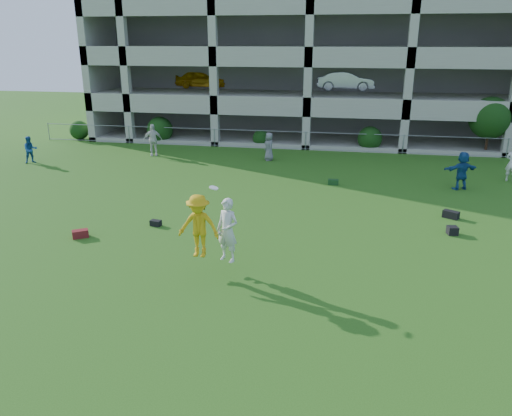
% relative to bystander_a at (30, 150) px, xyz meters
% --- Properties ---
extents(ground, '(100.00, 100.00, 0.00)m').
position_rel_bystander_a_xyz_m(ground, '(15.09, -12.60, -0.77)').
color(ground, '#235114').
rests_on(ground, ground).
extents(bystander_a, '(0.94, 0.94, 1.53)m').
position_rel_bystander_a_xyz_m(bystander_a, '(0.00, 0.00, 0.00)').
color(bystander_a, '#1F4E90').
rests_on(bystander_a, ground).
extents(bystander_b, '(1.21, 0.87, 1.91)m').
position_rel_bystander_a_xyz_m(bystander_b, '(6.13, 3.12, 0.19)').
color(bystander_b, silver).
rests_on(bystander_b, ground).
extents(bystander_c, '(0.82, 0.94, 1.63)m').
position_rel_bystander_a_xyz_m(bystander_c, '(13.25, 3.17, 0.05)').
color(bystander_c, slate).
rests_on(bystander_c, ground).
extents(bystander_d, '(1.74, 1.13, 1.80)m').
position_rel_bystander_a_xyz_m(bystander_d, '(23.09, -1.02, 0.13)').
color(bystander_d, navy).
rests_on(bystander_d, ground).
extents(bag_red_a, '(0.62, 0.55, 0.28)m').
position_rel_bystander_a_xyz_m(bag_red_a, '(8.56, -9.94, -0.63)').
color(bag_red_a, '#5C190F').
rests_on(bag_red_a, ground).
extents(bag_black_b, '(0.44, 0.32, 0.22)m').
position_rel_bystander_a_xyz_m(bag_black_b, '(10.77, -8.32, -0.66)').
color(bag_black_b, black).
rests_on(bag_black_b, ground).
extents(crate_d, '(0.41, 0.41, 0.30)m').
position_rel_bystander_a_xyz_m(crate_d, '(21.69, -7.15, -0.62)').
color(crate_d, black).
rests_on(crate_d, ground).
extents(bag_black_e, '(0.67, 0.57, 0.30)m').
position_rel_bystander_a_xyz_m(bag_black_e, '(21.95, -5.34, -0.62)').
color(bag_black_e, black).
rests_on(bag_black_e, ground).
extents(bag_green_g, '(0.50, 0.30, 0.25)m').
position_rel_bystander_a_xyz_m(bag_green_g, '(17.17, -1.33, -0.64)').
color(bag_green_g, '#163914').
rests_on(bag_green_g, ground).
extents(frisbee_contest, '(1.87, 0.91, 2.30)m').
position_rel_bystander_a_xyz_m(frisbee_contest, '(13.83, -11.82, 0.71)').
color(frisbee_contest, gold).
rests_on(frisbee_contest, ground).
extents(parking_garage, '(30.00, 14.00, 12.00)m').
position_rel_bystander_a_xyz_m(parking_garage, '(15.08, 15.10, 5.25)').
color(parking_garage, '#9E998C').
rests_on(parking_garage, ground).
extents(fence, '(36.06, 0.06, 1.20)m').
position_rel_bystander_a_xyz_m(fence, '(15.09, 6.40, -0.15)').
color(fence, gray).
rests_on(fence, ground).
extents(shrub_row, '(34.38, 2.52, 3.50)m').
position_rel_bystander_a_xyz_m(shrub_row, '(19.68, 7.10, 0.74)').
color(shrub_row, '#163D11').
rests_on(shrub_row, ground).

